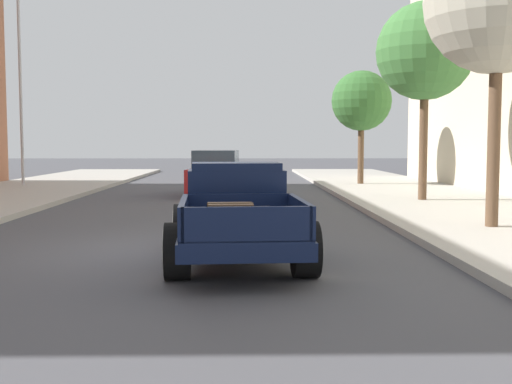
{
  "coord_description": "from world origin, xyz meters",
  "views": [
    {
      "loc": [
        1.25,
        -11.06,
        1.89
      ],
      "look_at": [
        1.46,
        0.5,
        1.0
      ],
      "focal_mm": 44.15,
      "sensor_mm": 36.0,
      "label": 1
    }
  ],
  "objects": [
    {
      "name": "ground_plane",
      "position": [
        0.0,
        0.0,
        0.0
      ],
      "size": [
        140.0,
        140.0,
        0.0
      ],
      "primitive_type": "plane",
      "color": "#47474C"
    },
    {
      "name": "hotrod_truck_navy",
      "position": [
        1.11,
        -0.75,
        0.75
      ],
      "size": [
        2.39,
        5.02,
        1.58
      ],
      "color": "#0F1938",
      "rests_on": "ground"
    },
    {
      "name": "car_background_red",
      "position": [
        0.22,
        12.0,
        0.77
      ],
      "size": [
        2.08,
        4.41,
        1.65
      ],
      "color": "#AD1E1E",
      "rests_on": "ground"
    },
    {
      "name": "flagpole",
      "position": [
        -7.79,
        15.34,
        5.77
      ],
      "size": [
        1.74,
        0.16,
        9.16
      ],
      "color": "#B2B2B7",
      "rests_on": "sidewalk_left"
    },
    {
      "name": "street_tree_nearest",
      "position": [
        6.46,
        2.0,
        4.8
      ],
      "size": [
        3.0,
        3.0,
        6.18
      ],
      "color": "brown",
      "rests_on": "sidewalk_right"
    },
    {
      "name": "street_tree_second",
      "position": [
        6.79,
        8.37,
        4.7
      ],
      "size": [
        3.0,
        3.0,
        6.07
      ],
      "color": "brown",
      "rests_on": "sidewalk_right"
    },
    {
      "name": "street_tree_third",
      "position": [
        6.32,
        16.28,
        3.72
      ],
      "size": [
        2.6,
        2.6,
        4.9
      ],
      "color": "brown",
      "rests_on": "sidewalk_right"
    }
  ]
}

